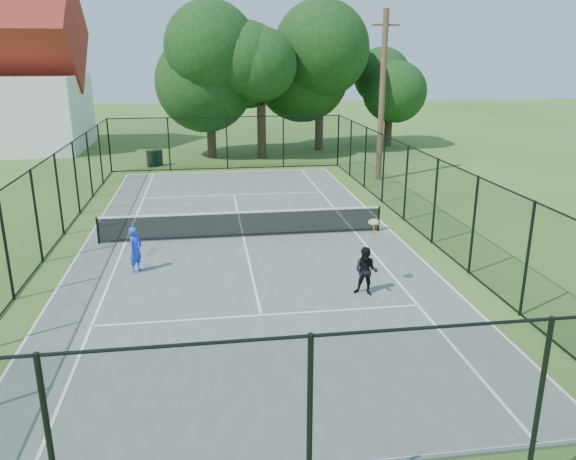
{
  "coord_description": "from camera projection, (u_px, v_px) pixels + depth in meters",
  "views": [
    {
      "loc": [
        -1.19,
        -19.15,
        6.31
      ],
      "look_at": [
        1.18,
        -3.0,
        1.2
      ],
      "focal_mm": 35.0,
      "sensor_mm": 36.0,
      "label": 1
    }
  ],
  "objects": [
    {
      "name": "ground",
      "position": [
        243.0,
        239.0,
        20.13
      ],
      "size": [
        120.0,
        120.0,
        0.0
      ],
      "primitive_type": "plane",
      "color": "#3C5E20"
    },
    {
      "name": "tennis_court",
      "position": [
        243.0,
        238.0,
        20.12
      ],
      "size": [
        11.0,
        24.0,
        0.06
      ],
      "primitive_type": "cube",
      "color": "#4E5B53",
      "rests_on": "ground"
    },
    {
      "name": "tennis_net",
      "position": [
        243.0,
        223.0,
        19.96
      ],
      "size": [
        10.08,
        0.08,
        0.95
      ],
      "color": "black",
      "rests_on": "tennis_court"
    },
    {
      "name": "fence",
      "position": [
        242.0,
        198.0,
        19.68
      ],
      "size": [
        13.1,
        26.1,
        3.0
      ],
      "color": "black",
      "rests_on": "ground"
    },
    {
      "name": "tree_near_left",
      "position": [
        209.0,
        77.0,
        34.55
      ],
      "size": [
        6.22,
        6.22,
        8.12
      ],
      "color": "#332114",
      "rests_on": "ground"
    },
    {
      "name": "tree_near_mid",
      "position": [
        261.0,
        80.0,
        34.56
      ],
      "size": [
        5.99,
        5.99,
        7.84
      ],
      "color": "#332114",
      "rests_on": "ground"
    },
    {
      "name": "tree_near_right",
      "position": [
        320.0,
        64.0,
        37.26
      ],
      "size": [
        6.54,
        6.54,
        9.02
      ],
      "color": "#332114",
      "rests_on": "ground"
    },
    {
      "name": "tree_far_right",
      "position": [
        390.0,
        93.0,
        39.57
      ],
      "size": [
        4.53,
        4.53,
        5.99
      ],
      "color": "#332114",
      "rests_on": "ground"
    },
    {
      "name": "trash_bin_left",
      "position": [
        151.0,
        159.0,
        32.94
      ],
      "size": [
        0.58,
        0.58,
        0.94
      ],
      "color": "black",
      "rests_on": "ground"
    },
    {
      "name": "trash_bin_right",
      "position": [
        158.0,
        158.0,
        33.2
      ],
      "size": [
        0.58,
        0.58,
        0.94
      ],
      "color": "black",
      "rests_on": "ground"
    },
    {
      "name": "utility_pole",
      "position": [
        382.0,
        96.0,
        28.42
      ],
      "size": [
        1.4,
        0.3,
        8.46
      ],
      "color": "#4C3823",
      "rests_on": "ground"
    },
    {
      "name": "player_blue",
      "position": [
        136.0,
        250.0,
        16.72
      ],
      "size": [
        0.86,
        0.61,
        1.39
      ],
      "color": "#1C3DF0",
      "rests_on": "tennis_court"
    },
    {
      "name": "player_black",
      "position": [
        366.0,
        271.0,
        15.11
      ],
      "size": [
        0.89,
        1.02,
        2.02
      ],
      "color": "black",
      "rests_on": "tennis_court"
    }
  ]
}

